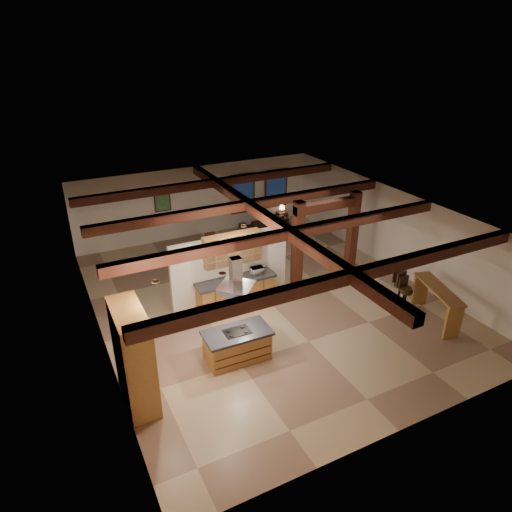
{
  "coord_description": "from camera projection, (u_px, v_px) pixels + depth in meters",
  "views": [
    {
      "loc": [
        -5.89,
        -10.96,
        7.51
      ],
      "look_at": [
        -0.12,
        0.5,
        1.34
      ],
      "focal_mm": 32.0,
      "sensor_mm": 36.0,
      "label": 1
    }
  ],
  "objects": [
    {
      "name": "partition_wall",
      "position": [
        230.0,
        269.0,
        13.99
      ],
      "size": [
        3.8,
        0.18,
        2.2
      ],
      "primitive_type": "cube",
      "color": "silver",
      "rests_on": "ground"
    },
    {
      "name": "pantry_cabinet",
      "position": [
        134.0,
        357.0,
        9.96
      ],
      "size": [
        0.67,
        1.6,
        2.4
      ],
      "color": "#AB7E37",
      "rests_on": "ground"
    },
    {
      "name": "framed_art",
      "position": [
        162.0,
        201.0,
        17.9
      ],
      "size": [
        0.65,
        0.05,
        0.85
      ],
      "color": "#411910",
      "rests_on": "room_walls"
    },
    {
      "name": "room_walls",
      "position": [
        267.0,
        248.0,
        13.69
      ],
      "size": [
        12.0,
        12.0,
        12.0
      ],
      "color": "silver",
      "rests_on": "ground"
    },
    {
      "name": "back_counter",
      "position": [
        236.0,
        292.0,
        13.94
      ],
      "size": [
        2.5,
        0.66,
        0.94
      ],
      "color": "#AB7E37",
      "rests_on": "ground"
    },
    {
      "name": "ground",
      "position": [
        266.0,
        299.0,
        14.47
      ],
      "size": [
        12.0,
        12.0,
        0.0
      ],
      "primitive_type": "plane",
      "color": "tan",
      "rests_on": "ground"
    },
    {
      "name": "recessed_cans",
      "position": [
        210.0,
        257.0,
        10.64
      ],
      "size": [
        3.16,
        2.46,
        0.03
      ],
      "color": "silver",
      "rests_on": "room_walls"
    },
    {
      "name": "bar_stool_a",
      "position": [
        405.0,
        295.0,
        13.56
      ],
      "size": [
        0.4,
        0.4,
        1.15
      ],
      "color": "black",
      "rests_on": "ground"
    },
    {
      "name": "dining_table",
      "position": [
        231.0,
        253.0,
        16.78
      ],
      "size": [
        1.96,
        1.26,
        0.65
      ],
      "primitive_type": "imported",
      "rotation": [
        0.0,
        0.0,
        -0.13
      ],
      "color": "#371A0D",
      "rests_on": "ground"
    },
    {
      "name": "upper_display_cabinet",
      "position": [
        232.0,
        249.0,
        13.51
      ],
      "size": [
        1.8,
        0.36,
        0.95
      ],
      "color": "#AB7E37",
      "rests_on": "partition_wall"
    },
    {
      "name": "bar_counter",
      "position": [
        437.0,
        299.0,
        13.12
      ],
      "size": [
        1.09,
        2.09,
        1.07
      ],
      "color": "#AB7E37",
      "rests_on": "ground"
    },
    {
      "name": "sofa",
      "position": [
        264.0,
        223.0,
        19.55
      ],
      "size": [
        2.21,
        1.15,
        0.61
      ],
      "primitive_type": "imported",
      "rotation": [
        0.0,
        0.0,
        3.3
      ],
      "color": "black",
      "rests_on": "ground"
    },
    {
      "name": "range_hood",
      "position": [
        236.0,
        299.0,
        11.03
      ],
      "size": [
        1.1,
        1.1,
        1.4
      ],
      "color": "silver",
      "rests_on": "room_walls"
    },
    {
      "name": "bar_stool_c",
      "position": [
        399.0,
        289.0,
        13.86
      ],
      "size": [
        0.42,
        0.43,
        1.2
      ],
      "color": "black",
      "rests_on": "ground"
    },
    {
      "name": "microwave",
      "position": [
        257.0,
        270.0,
        13.98
      ],
      "size": [
        0.4,
        0.28,
        0.22
      ],
      "primitive_type": "imported",
      "rotation": [
        0.0,
        0.0,
        3.12
      ],
      "color": "#B2B3B7",
      "rests_on": "back_counter"
    },
    {
      "name": "ceiling_beams",
      "position": [
        267.0,
        218.0,
        13.27
      ],
      "size": [
        10.0,
        12.0,
        0.28
      ],
      "color": "#411910",
      "rests_on": "room_walls"
    },
    {
      "name": "bar_stool_b",
      "position": [
        403.0,
        292.0,
        13.59
      ],
      "size": [
        0.44,
        0.45,
        1.26
      ],
      "color": "black",
      "rests_on": "ground"
    },
    {
      "name": "timber_posts",
      "position": [
        326.0,
        229.0,
        15.12
      ],
      "size": [
        2.5,
        0.3,
        2.9
      ],
      "color": "#411910",
      "rests_on": "ground"
    },
    {
      "name": "table_lamp",
      "position": [
        282.0,
        207.0,
        20.12
      ],
      "size": [
        0.25,
        0.25,
        0.29
      ],
      "color": "black",
      "rests_on": "side_table"
    },
    {
      "name": "kitchen_island",
      "position": [
        237.0,
        345.0,
        11.62
      ],
      "size": [
        1.72,
        0.94,
        0.85
      ],
      "color": "#AB7E37",
      "rests_on": "ground"
    },
    {
      "name": "dining_chairs",
      "position": [
        230.0,
        248.0,
        16.67
      ],
      "size": [
        1.83,
        1.83,
        1.1
      ],
      "color": "#411910",
      "rests_on": "ground"
    },
    {
      "name": "side_table",
      "position": [
        282.0,
        217.0,
        20.33
      ],
      "size": [
        0.45,
        0.45,
        0.51
      ],
      "primitive_type": "cube",
      "rotation": [
        0.0,
        0.0,
        -0.09
      ],
      "color": "#411910",
      "rests_on": "ground"
    },
    {
      "name": "back_windows",
      "position": [
        260.0,
        191.0,
        19.72
      ],
      "size": [
        2.7,
        0.07,
        1.7
      ],
      "color": "#411910",
      "rests_on": "room_walls"
    }
  ]
}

